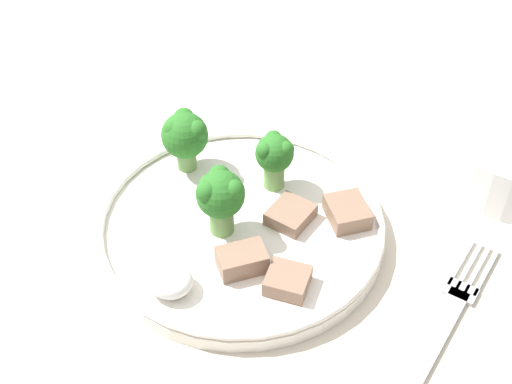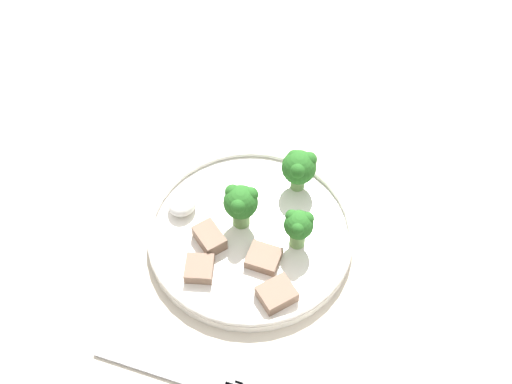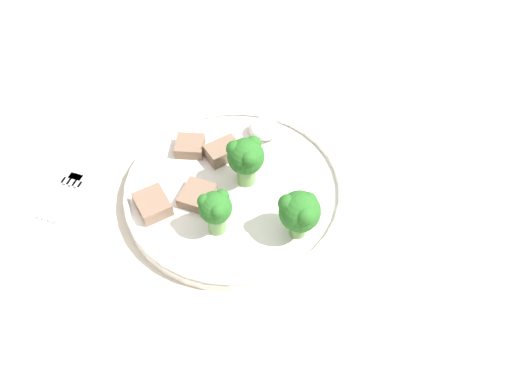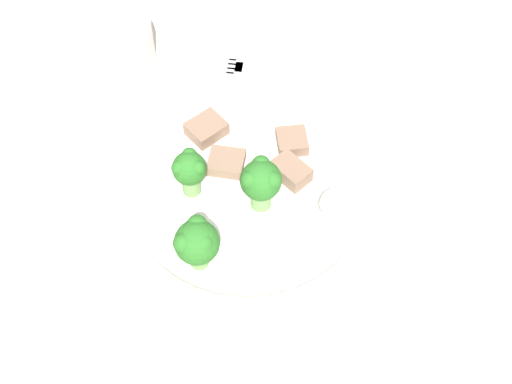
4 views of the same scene
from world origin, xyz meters
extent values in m
cube|color=beige|center=(0.00, 0.00, 0.71)|extent=(1.16, 1.13, 0.03)
cylinder|color=brown|center=(0.52, -0.51, 0.35)|extent=(0.06, 0.06, 0.69)
cylinder|color=white|center=(0.05, -0.04, 0.73)|extent=(0.23, 0.23, 0.01)
torus|color=white|center=(0.05, -0.04, 0.74)|extent=(0.23, 0.23, 0.01)
cube|color=#B2B2B7|center=(0.22, -0.09, 0.72)|extent=(0.03, 0.14, 0.00)
cube|color=#B2B2B7|center=(0.23, -0.02, 0.72)|extent=(0.03, 0.02, 0.00)
cube|color=#B2B2B7|center=(0.24, 0.01, 0.72)|extent=(0.01, 0.06, 0.00)
cube|color=#B2B2B7|center=(0.24, 0.01, 0.72)|extent=(0.01, 0.06, 0.00)
cube|color=#B2B2B7|center=(0.23, 0.01, 0.72)|extent=(0.01, 0.06, 0.00)
cube|color=#B2B2B7|center=(0.22, 0.01, 0.72)|extent=(0.01, 0.06, 0.00)
cylinder|color=#709E56|center=(0.06, 0.02, 0.75)|extent=(0.02, 0.02, 0.02)
sphere|color=#286B23|center=(0.06, 0.02, 0.77)|extent=(0.03, 0.03, 0.03)
sphere|color=#286B23|center=(0.07, 0.02, 0.78)|extent=(0.01, 0.01, 0.01)
sphere|color=#286B23|center=(0.05, 0.03, 0.78)|extent=(0.01, 0.01, 0.01)
sphere|color=#286B23|center=(0.05, 0.01, 0.78)|extent=(0.01, 0.01, 0.01)
cylinder|color=#709E56|center=(-0.02, 0.01, 0.74)|extent=(0.02, 0.02, 0.02)
sphere|color=#286B23|center=(-0.02, 0.01, 0.77)|extent=(0.04, 0.04, 0.04)
sphere|color=#286B23|center=(-0.01, 0.01, 0.78)|extent=(0.02, 0.02, 0.02)
sphere|color=#286B23|center=(-0.03, 0.02, 0.78)|extent=(0.02, 0.02, 0.02)
sphere|color=#286B23|center=(-0.03, 0.00, 0.78)|extent=(0.02, 0.02, 0.02)
cylinder|color=#709E56|center=(0.04, -0.05, 0.75)|extent=(0.02, 0.02, 0.03)
sphere|color=#286B23|center=(0.04, -0.05, 0.77)|extent=(0.04, 0.04, 0.04)
sphere|color=#286B23|center=(0.05, -0.05, 0.78)|extent=(0.02, 0.02, 0.02)
sphere|color=#286B23|center=(0.04, -0.04, 0.78)|extent=(0.02, 0.02, 0.02)
sphere|color=#286B23|center=(0.04, -0.06, 0.78)|extent=(0.02, 0.02, 0.02)
cube|color=#846651|center=(0.13, 0.01, 0.74)|extent=(0.05, 0.05, 0.02)
cube|color=#846651|center=(0.11, -0.08, 0.74)|extent=(0.03, 0.03, 0.01)
cube|color=#846651|center=(0.09, -0.01, 0.74)|extent=(0.04, 0.04, 0.01)
cube|color=#846651|center=(0.08, -0.08, 0.74)|extent=(0.04, 0.04, 0.02)
ellipsoid|color=white|center=(0.04, -0.12, 0.74)|extent=(0.04, 0.03, 0.02)
camera|label=1|loc=(0.24, -0.39, 1.14)|focal=50.00mm
camera|label=2|loc=(0.41, 0.04, 1.30)|focal=42.00mm
camera|label=3|loc=(-0.03, 0.28, 1.15)|focal=35.00mm
camera|label=4|loc=(-0.33, -0.05, 1.29)|focal=50.00mm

